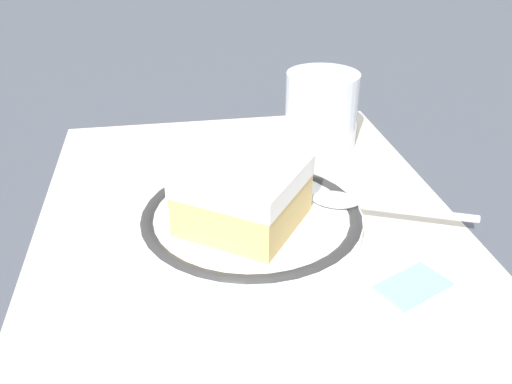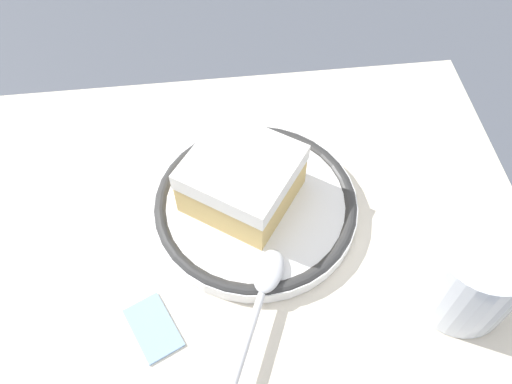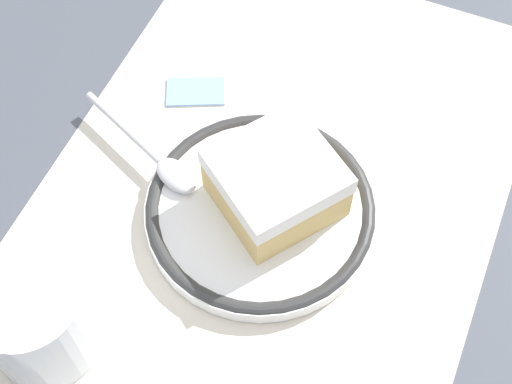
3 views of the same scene
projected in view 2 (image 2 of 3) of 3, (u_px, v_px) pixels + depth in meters
name	position (u px, v px, depth m)	size (l,w,h in m)	color
ground_plane	(235.00, 213.00, 0.47)	(2.40, 2.40, 0.00)	#4C515B
placemat	(235.00, 213.00, 0.47)	(0.51, 0.35, 0.00)	beige
plate	(256.00, 208.00, 0.47)	(0.18, 0.18, 0.02)	white
cake_slice	(242.00, 179.00, 0.45)	(0.12, 0.12, 0.05)	#DBB76B
spoon	(262.00, 291.00, 0.41)	(0.07, 0.13, 0.01)	silver
cup	(470.00, 275.00, 0.40)	(0.08, 0.08, 0.08)	silver
sugar_packet	(153.00, 326.00, 0.41)	(0.05, 0.03, 0.01)	#8CB2E0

